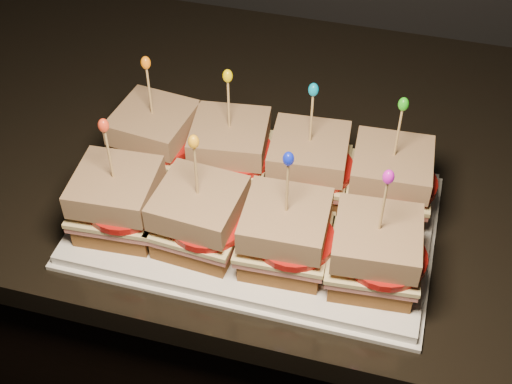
# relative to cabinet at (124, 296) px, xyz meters

# --- Properties ---
(cabinet) EXTENTS (2.55, 0.64, 0.86)m
(cabinet) POSITION_rel_cabinet_xyz_m (0.00, 0.00, 0.00)
(cabinet) COLOR black
(cabinet) RESTS_ON ground
(granite_slab) EXTENTS (2.59, 0.68, 0.04)m
(granite_slab) POSITION_rel_cabinet_xyz_m (0.00, 0.00, 0.45)
(granite_slab) COLOR black
(granite_slab) RESTS_ON cabinet
(platter) EXTENTS (0.43, 0.26, 0.02)m
(platter) POSITION_rel_cabinet_xyz_m (0.31, -0.17, 0.48)
(platter) COLOR white
(platter) RESTS_ON granite_slab
(platter_rim) EXTENTS (0.44, 0.28, 0.01)m
(platter_rim) POSITION_rel_cabinet_xyz_m (0.31, -0.17, 0.47)
(platter_rim) COLOR white
(platter_rim) RESTS_ON granite_slab
(sandwich_0_bread_bot) EXTENTS (0.10, 0.10, 0.03)m
(sandwich_0_bread_bot) POSITION_rel_cabinet_xyz_m (0.16, -0.10, 0.50)
(sandwich_0_bread_bot) COLOR #5B3616
(sandwich_0_bread_bot) RESTS_ON platter
(sandwich_0_ham) EXTENTS (0.11, 0.11, 0.01)m
(sandwich_0_ham) POSITION_rel_cabinet_xyz_m (0.16, -0.10, 0.51)
(sandwich_0_ham) COLOR #C25A55
(sandwich_0_ham) RESTS_ON sandwich_0_bread_bot
(sandwich_0_cheese) EXTENTS (0.11, 0.11, 0.01)m
(sandwich_0_cheese) POSITION_rel_cabinet_xyz_m (0.16, -0.10, 0.52)
(sandwich_0_cheese) COLOR beige
(sandwich_0_cheese) RESTS_ON sandwich_0_ham
(sandwich_0_tomato) EXTENTS (0.09, 0.09, 0.01)m
(sandwich_0_tomato) POSITION_rel_cabinet_xyz_m (0.17, -0.11, 0.53)
(sandwich_0_tomato) COLOR #AE130F
(sandwich_0_tomato) RESTS_ON sandwich_0_cheese
(sandwich_0_bread_top) EXTENTS (0.10, 0.10, 0.03)m
(sandwich_0_bread_top) POSITION_rel_cabinet_xyz_m (0.16, -0.10, 0.55)
(sandwich_0_bread_top) COLOR #602F16
(sandwich_0_bread_top) RESTS_ON sandwich_0_tomato
(sandwich_0_pick) EXTENTS (0.00, 0.00, 0.09)m
(sandwich_0_pick) POSITION_rel_cabinet_xyz_m (0.16, -0.10, 0.60)
(sandwich_0_pick) COLOR tan
(sandwich_0_pick) RESTS_ON sandwich_0_bread_top
(sandwich_0_frill) EXTENTS (0.01, 0.01, 0.02)m
(sandwich_0_frill) POSITION_rel_cabinet_xyz_m (0.16, -0.10, 0.64)
(sandwich_0_frill) COLOR orange
(sandwich_0_frill) RESTS_ON sandwich_0_pick
(sandwich_1_bread_bot) EXTENTS (0.10, 0.10, 0.03)m
(sandwich_1_bread_bot) POSITION_rel_cabinet_xyz_m (0.26, -0.10, 0.50)
(sandwich_1_bread_bot) COLOR #5B3616
(sandwich_1_bread_bot) RESTS_ON platter
(sandwich_1_ham) EXTENTS (0.11, 0.11, 0.01)m
(sandwich_1_ham) POSITION_rel_cabinet_xyz_m (0.26, -0.10, 0.51)
(sandwich_1_ham) COLOR #C25A55
(sandwich_1_ham) RESTS_ON sandwich_1_bread_bot
(sandwich_1_cheese) EXTENTS (0.11, 0.11, 0.01)m
(sandwich_1_cheese) POSITION_rel_cabinet_xyz_m (0.26, -0.10, 0.52)
(sandwich_1_cheese) COLOR beige
(sandwich_1_cheese) RESTS_ON sandwich_1_ham
(sandwich_1_tomato) EXTENTS (0.09, 0.09, 0.01)m
(sandwich_1_tomato) POSITION_rel_cabinet_xyz_m (0.27, -0.11, 0.53)
(sandwich_1_tomato) COLOR #AE130F
(sandwich_1_tomato) RESTS_ON sandwich_1_cheese
(sandwich_1_bread_top) EXTENTS (0.10, 0.10, 0.03)m
(sandwich_1_bread_top) POSITION_rel_cabinet_xyz_m (0.26, -0.10, 0.55)
(sandwich_1_bread_top) COLOR #602F16
(sandwich_1_bread_top) RESTS_ON sandwich_1_tomato
(sandwich_1_pick) EXTENTS (0.00, 0.00, 0.09)m
(sandwich_1_pick) POSITION_rel_cabinet_xyz_m (0.26, -0.10, 0.60)
(sandwich_1_pick) COLOR tan
(sandwich_1_pick) RESTS_ON sandwich_1_bread_top
(sandwich_1_frill) EXTENTS (0.01, 0.01, 0.02)m
(sandwich_1_frill) POSITION_rel_cabinet_xyz_m (0.26, -0.10, 0.64)
(sandwich_1_frill) COLOR yellow
(sandwich_1_frill) RESTS_ON sandwich_1_pick
(sandwich_2_bread_bot) EXTENTS (0.10, 0.10, 0.03)m
(sandwich_2_bread_bot) POSITION_rel_cabinet_xyz_m (0.36, -0.10, 0.50)
(sandwich_2_bread_bot) COLOR #5B3616
(sandwich_2_bread_bot) RESTS_ON platter
(sandwich_2_ham) EXTENTS (0.11, 0.10, 0.01)m
(sandwich_2_ham) POSITION_rel_cabinet_xyz_m (0.36, -0.10, 0.51)
(sandwich_2_ham) COLOR #C25A55
(sandwich_2_ham) RESTS_ON sandwich_2_bread_bot
(sandwich_2_cheese) EXTENTS (0.11, 0.11, 0.01)m
(sandwich_2_cheese) POSITION_rel_cabinet_xyz_m (0.36, -0.10, 0.52)
(sandwich_2_cheese) COLOR beige
(sandwich_2_cheese) RESTS_ON sandwich_2_ham
(sandwich_2_tomato) EXTENTS (0.09, 0.09, 0.01)m
(sandwich_2_tomato) POSITION_rel_cabinet_xyz_m (0.38, -0.11, 0.53)
(sandwich_2_tomato) COLOR #AE130F
(sandwich_2_tomato) RESTS_ON sandwich_2_cheese
(sandwich_2_bread_top) EXTENTS (0.10, 0.10, 0.03)m
(sandwich_2_bread_top) POSITION_rel_cabinet_xyz_m (0.36, -0.10, 0.55)
(sandwich_2_bread_top) COLOR #602F16
(sandwich_2_bread_top) RESTS_ON sandwich_2_tomato
(sandwich_2_pick) EXTENTS (0.00, 0.00, 0.09)m
(sandwich_2_pick) POSITION_rel_cabinet_xyz_m (0.36, -0.10, 0.60)
(sandwich_2_pick) COLOR tan
(sandwich_2_pick) RESTS_ON sandwich_2_bread_top
(sandwich_2_frill) EXTENTS (0.01, 0.01, 0.02)m
(sandwich_2_frill) POSITION_rel_cabinet_xyz_m (0.36, -0.10, 0.64)
(sandwich_2_frill) COLOR #0489B3
(sandwich_2_frill) RESTS_ON sandwich_2_pick
(sandwich_3_bread_bot) EXTENTS (0.10, 0.10, 0.03)m
(sandwich_3_bread_bot) POSITION_rel_cabinet_xyz_m (0.47, -0.10, 0.50)
(sandwich_3_bread_bot) COLOR #5B3616
(sandwich_3_bread_bot) RESTS_ON platter
(sandwich_3_ham) EXTENTS (0.11, 0.10, 0.01)m
(sandwich_3_ham) POSITION_rel_cabinet_xyz_m (0.47, -0.10, 0.51)
(sandwich_3_ham) COLOR #C25A55
(sandwich_3_ham) RESTS_ON sandwich_3_bread_bot
(sandwich_3_cheese) EXTENTS (0.11, 0.10, 0.01)m
(sandwich_3_cheese) POSITION_rel_cabinet_xyz_m (0.47, -0.10, 0.52)
(sandwich_3_cheese) COLOR beige
(sandwich_3_cheese) RESTS_ON sandwich_3_ham
(sandwich_3_tomato) EXTENTS (0.09, 0.09, 0.01)m
(sandwich_3_tomato) POSITION_rel_cabinet_xyz_m (0.48, -0.11, 0.53)
(sandwich_3_tomato) COLOR #AE130F
(sandwich_3_tomato) RESTS_ON sandwich_3_cheese
(sandwich_3_bread_top) EXTENTS (0.10, 0.10, 0.03)m
(sandwich_3_bread_top) POSITION_rel_cabinet_xyz_m (0.47, -0.10, 0.55)
(sandwich_3_bread_top) COLOR #602F16
(sandwich_3_bread_top) RESTS_ON sandwich_3_tomato
(sandwich_3_pick) EXTENTS (0.00, 0.00, 0.09)m
(sandwich_3_pick) POSITION_rel_cabinet_xyz_m (0.47, -0.10, 0.60)
(sandwich_3_pick) COLOR tan
(sandwich_3_pick) RESTS_ON sandwich_3_bread_top
(sandwich_3_frill) EXTENTS (0.01, 0.01, 0.02)m
(sandwich_3_frill) POSITION_rel_cabinet_xyz_m (0.47, -0.10, 0.64)
(sandwich_3_frill) COLOR green
(sandwich_3_frill) RESTS_ON sandwich_3_pick
(sandwich_4_bread_bot) EXTENTS (0.10, 0.10, 0.03)m
(sandwich_4_bread_bot) POSITION_rel_cabinet_xyz_m (0.16, -0.23, 0.50)
(sandwich_4_bread_bot) COLOR #5B3616
(sandwich_4_bread_bot) RESTS_ON platter
(sandwich_4_ham) EXTENTS (0.11, 0.10, 0.01)m
(sandwich_4_ham) POSITION_rel_cabinet_xyz_m (0.16, -0.23, 0.51)
(sandwich_4_ham) COLOR #C25A55
(sandwich_4_ham) RESTS_ON sandwich_4_bread_bot
(sandwich_4_cheese) EXTENTS (0.11, 0.10, 0.01)m
(sandwich_4_cheese) POSITION_rel_cabinet_xyz_m (0.16, -0.23, 0.52)
(sandwich_4_cheese) COLOR beige
(sandwich_4_cheese) RESTS_ON sandwich_4_ham
(sandwich_4_tomato) EXTENTS (0.09, 0.09, 0.01)m
(sandwich_4_tomato) POSITION_rel_cabinet_xyz_m (0.17, -0.23, 0.53)
(sandwich_4_tomato) COLOR #AE130F
(sandwich_4_tomato) RESTS_ON sandwich_4_cheese
(sandwich_4_bread_top) EXTENTS (0.10, 0.10, 0.03)m
(sandwich_4_bread_top) POSITION_rel_cabinet_xyz_m (0.16, -0.23, 0.55)
(sandwich_4_bread_top) COLOR #602F16
(sandwich_4_bread_top) RESTS_ON sandwich_4_tomato
(sandwich_4_pick) EXTENTS (0.00, 0.00, 0.09)m
(sandwich_4_pick) POSITION_rel_cabinet_xyz_m (0.16, -0.23, 0.60)
(sandwich_4_pick) COLOR tan
(sandwich_4_pick) RESTS_ON sandwich_4_bread_top
(sandwich_4_frill) EXTENTS (0.01, 0.01, 0.02)m
(sandwich_4_frill) POSITION_rel_cabinet_xyz_m (0.16, -0.23, 0.64)
(sandwich_4_frill) COLOR red
(sandwich_4_frill) RESTS_ON sandwich_4_pick
(sandwich_5_bread_bot) EXTENTS (0.10, 0.10, 0.03)m
(sandwich_5_bread_bot) POSITION_rel_cabinet_xyz_m (0.26, -0.23, 0.50)
(sandwich_5_bread_bot) COLOR #5B3616
(sandwich_5_bread_bot) RESTS_ON platter
(sandwich_5_ham) EXTENTS (0.11, 0.10, 0.01)m
(sandwich_5_ham) POSITION_rel_cabinet_xyz_m (0.26, -0.23, 0.51)
(sandwich_5_ham) COLOR #C25A55
(sandwich_5_ham) RESTS_ON sandwich_5_bread_bot
(sandwich_5_cheese) EXTENTS (0.11, 0.11, 0.01)m
(sandwich_5_cheese) POSITION_rel_cabinet_xyz_m (0.26, -0.23, 0.52)
(sandwich_5_cheese) COLOR beige
(sandwich_5_cheese) RESTS_ON sandwich_5_ham
(sandwich_5_tomato) EXTENTS (0.09, 0.09, 0.01)m
(sandwich_5_tomato) POSITION_rel_cabinet_xyz_m (0.27, -0.23, 0.53)
(sandwich_5_tomato) COLOR #AE130F
(sandwich_5_tomato) RESTS_ON sandwich_5_cheese
(sandwich_5_bread_top) EXTENTS (0.10, 0.10, 0.03)m
(sandwich_5_bread_top) POSITION_rel_cabinet_xyz_m (0.26, -0.23, 0.55)
(sandwich_5_bread_top) COLOR #602F16
(sandwich_5_bread_top) RESTS_ON sandwich_5_tomato
(sandwich_5_pick) EXTENTS (0.00, 0.00, 0.09)m
(sandwich_5_pick) POSITION_rel_cabinet_xyz_m (0.26, -0.23, 0.60)
(sandwich_5_pick) COLOR tan
(sandwich_5_pick) RESTS_ON sandwich_5_bread_top
(sandwich_5_frill) EXTENTS (0.01, 0.01, 0.02)m
(sandwich_5_frill) POSITION_rel_cabinet_xyz_m (0.26, -0.23, 0.64)
(sandwich_5_frill) COLOR #F6A61A
(sandwich_5_frill) RESTS_ON sandwich_5_pick
(sandwich_6_bread_bot) EXTENTS (0.09, 0.09, 0.03)m
(sandwich_6_bread_bot) POSITION_rel_cabinet_xyz_m (0.36, -0.23, 0.50)
(sandwich_6_bread_bot) COLOR #5B3616
(sandwich_6_bread_bot) RESTS_ON platter
(sandwich_6_ham) EXTENTS (0.10, 0.10, 0.01)m
(sandwich_6_ham) POSITION_rel_cabinet_xyz_m (0.36, -0.23, 0.51)
(sandwich_6_ham) COLOR #C25A55
(sandwich_6_ham) RESTS_ON sandwich_6_bread_bot
(sandwich_6_cheese) EXTENTS (0.11, 0.10, 0.01)m
(sandwich_6_cheese) POSITION_rel_cabinet_xyz_m (0.36, -0.23, 0.52)
(sandwich_6_cheese) COLOR beige
(sandwich_6_cheese) RESTS_ON sandwich_6_ham
(sandwich_6_tomato) EXTENTS (0.09, 0.09, 0.01)m
(sandwich_6_tomato) POSITION_rel_cabinet_xyz_m (0.38, -0.23, 0.53)
(sandwich_6_tomato) COLOR #AE130F
(sandwich_6_tomato) RESTS_ON sandwich_6_cheese
(sandwich_6_bread_top) EXTENTS (0.10, 0.10, 0.03)m
(sandwich_6_bread_top) POSITION_rel_cabinet_xyz_m (0.36, -0.23, 0.55)
(sandwich_6_bread_top) COLOR #602F16
(sandwich_6_bread_top) RESTS_ON sandwich_6_tomato
(sandwich_6_pick) EXTENTS (0.00, 0.00, 0.09)m
(sandwich_6_pick) POSITION_rel_cabinet_xyz_m (0.36, -0.23, 0.60)
(sandwich_6_pick) COLOR tan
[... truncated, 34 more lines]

